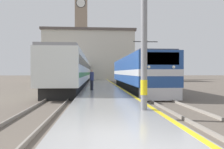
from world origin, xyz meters
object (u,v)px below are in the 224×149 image
Objects in this scene: person_on_platform at (92,79)px; locomotive_train at (136,73)px; passenger_train at (79,71)px; clock_tower at (81,30)px; catenary_mast at (146,21)px.

locomotive_train is at bearing 39.92° from person_on_platform.
person_on_platform is (2.19, -15.31, -0.72)m from passenger_train.
clock_tower is at bearing 93.01° from passenger_train.
passenger_train is at bearing 98.15° from person_on_platform.
locomotive_train reaches higher than person_on_platform.
catenary_mast is at bearing -98.84° from locomotive_train.
passenger_train is 5.67× the size of catenary_mast.
passenger_train is at bearing 100.19° from catenary_mast.
locomotive_train is 10.12× the size of person_on_platform.
clock_tower reaches higher than locomotive_train.
catenary_mast is (-2.12, -13.63, 2.14)m from locomotive_train.
person_on_platform is (-2.34, 9.90, -2.62)m from catenary_mast.
locomotive_train is 42.73m from clock_tower.
catenary_mast is 10.50m from person_on_platform.
passenger_train is 30.98m from clock_tower.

